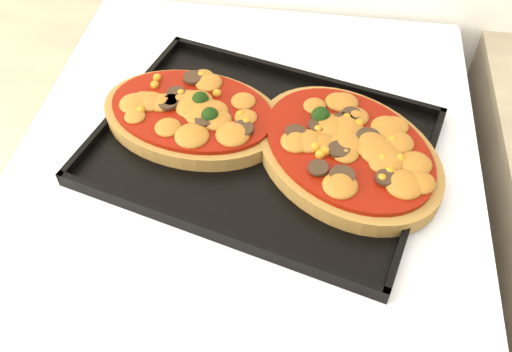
% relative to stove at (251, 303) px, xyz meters
% --- Properties ---
extents(stove, '(0.60, 0.60, 0.91)m').
position_rel_stove_xyz_m(stove, '(0.00, 0.00, 0.00)').
color(stove, white).
rests_on(stove, floor).
extents(baking_tray, '(0.47, 0.39, 0.02)m').
position_rel_stove_xyz_m(baking_tray, '(0.02, -0.03, 0.47)').
color(baking_tray, black).
rests_on(baking_tray, stove).
extents(pizza_left, '(0.27, 0.20, 0.04)m').
position_rel_stove_xyz_m(pizza_left, '(-0.07, 0.00, 0.48)').
color(pizza_left, olive).
rests_on(pizza_left, baking_tray).
extents(pizza_right, '(0.32, 0.31, 0.04)m').
position_rel_stove_xyz_m(pizza_right, '(0.13, -0.04, 0.48)').
color(pizza_right, olive).
rests_on(pizza_right, baking_tray).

